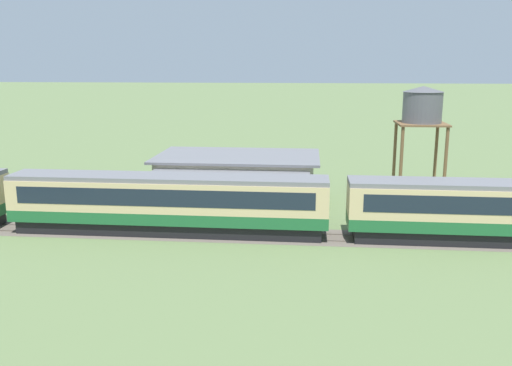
% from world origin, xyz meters
% --- Properties ---
extents(passenger_train, '(91.06, 2.94, 4.05)m').
position_xyz_m(passenger_train, '(-13.33, -0.10, 2.25)').
color(passenger_train, '#1E6033').
rests_on(passenger_train, ground_plane).
extents(railway_track, '(136.67, 3.60, 0.04)m').
position_xyz_m(railway_track, '(-12.56, -0.10, 0.01)').
color(railway_track, '#665B51').
rests_on(railway_track, ground_plane).
extents(station_building, '(13.52, 9.60, 4.00)m').
position_xyz_m(station_building, '(-21.48, 9.01, 2.02)').
color(station_building, beige).
rests_on(station_building, ground_plane).
extents(water_tower, '(4.16, 4.16, 9.58)m').
position_xyz_m(water_tower, '(-5.94, 12.88, 7.68)').
color(water_tower, brown).
rests_on(water_tower, ground_plane).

